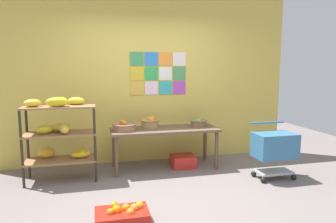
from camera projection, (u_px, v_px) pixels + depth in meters
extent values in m
plane|color=slate|center=(171.00, 200.00, 3.72)|extent=(9.42, 9.42, 0.00)
cube|color=gold|center=(146.00, 77.00, 5.19)|extent=(5.10, 0.06, 2.92)
cube|color=#3B9658|center=(137.00, 59.00, 5.08)|extent=(0.23, 0.01, 0.23)
cube|color=#2D7DD6|center=(151.00, 59.00, 5.14)|extent=(0.23, 0.01, 0.23)
cube|color=orange|center=(165.00, 59.00, 5.19)|extent=(0.23, 0.01, 0.23)
cube|color=silver|center=(179.00, 59.00, 5.25)|extent=(0.23, 0.01, 0.23)
cube|color=gold|center=(137.00, 74.00, 5.11)|extent=(0.23, 0.01, 0.23)
cube|color=green|center=(151.00, 74.00, 5.17)|extent=(0.23, 0.01, 0.23)
cube|color=white|center=(165.00, 74.00, 5.23)|extent=(0.23, 0.01, 0.23)
cube|color=#4B9254|center=(179.00, 73.00, 5.29)|extent=(0.23, 0.01, 0.23)
cube|color=gold|center=(137.00, 88.00, 5.15)|extent=(0.23, 0.01, 0.23)
cube|color=white|center=(152.00, 88.00, 5.20)|extent=(0.23, 0.01, 0.23)
cube|color=#35AFAD|center=(165.00, 88.00, 5.26)|extent=(0.23, 0.01, 0.23)
cube|color=#AC45BD|center=(179.00, 88.00, 5.32)|extent=(0.23, 0.01, 0.23)
cylinder|color=#31271A|center=(22.00, 149.00, 4.03)|extent=(0.04, 0.04, 1.08)
cylinder|color=#31271A|center=(95.00, 145.00, 4.25)|extent=(0.04, 0.04, 1.08)
cylinder|color=#31271A|center=(28.00, 142.00, 4.41)|extent=(0.04, 0.04, 1.08)
cylinder|color=#31271A|center=(95.00, 139.00, 4.63)|extent=(0.04, 0.04, 1.08)
cube|color=#916741|center=(62.00, 160.00, 4.36)|extent=(0.98, 0.42, 0.03)
ellipsoid|color=yellow|center=(82.00, 153.00, 4.47)|extent=(0.16, 0.27, 0.12)
ellipsoid|color=yellow|center=(47.00, 153.00, 4.42)|extent=(0.24, 0.16, 0.15)
ellipsoid|color=yellow|center=(81.00, 154.00, 4.42)|extent=(0.30, 0.21, 0.11)
cube|color=#916741|center=(60.00, 134.00, 4.31)|extent=(0.98, 0.42, 0.02)
ellipsoid|color=yellow|center=(64.00, 129.00, 4.23)|extent=(0.18, 0.26, 0.14)
ellipsoid|color=#D4D43B|center=(60.00, 127.00, 4.40)|extent=(0.32, 0.24, 0.12)
ellipsoid|color=gold|center=(45.00, 130.00, 4.23)|extent=(0.26, 0.20, 0.12)
cube|color=#916741|center=(59.00, 107.00, 4.26)|extent=(0.98, 0.42, 0.02)
ellipsoid|color=yellow|center=(76.00, 101.00, 4.39)|extent=(0.26, 0.20, 0.11)
ellipsoid|color=yellow|center=(32.00, 103.00, 4.13)|extent=(0.23, 0.17, 0.11)
ellipsoid|color=gold|center=(57.00, 102.00, 4.13)|extent=(0.30, 0.14, 0.13)
ellipsoid|color=yellow|center=(60.00, 102.00, 4.17)|extent=(0.28, 0.24, 0.13)
cube|color=brown|center=(165.00, 130.00, 4.86)|extent=(1.70, 0.63, 0.04)
cylinder|color=brown|center=(116.00, 157.00, 4.47)|extent=(0.06, 0.06, 0.61)
cylinder|color=brown|center=(216.00, 150.00, 4.84)|extent=(0.06, 0.06, 0.61)
cylinder|color=brown|center=(114.00, 148.00, 4.97)|extent=(0.06, 0.06, 0.61)
cylinder|color=brown|center=(205.00, 143.00, 5.34)|extent=(0.06, 0.06, 0.61)
cylinder|color=olive|center=(198.00, 123.00, 5.08)|extent=(0.26, 0.26, 0.09)
torus|color=#8C674E|center=(198.00, 121.00, 5.08)|extent=(0.29, 0.29, 0.02)
sphere|color=#72C73F|center=(196.00, 121.00, 5.06)|extent=(0.05, 0.05, 0.05)
sphere|color=#85C739|center=(200.00, 120.00, 5.09)|extent=(0.05, 0.05, 0.05)
sphere|color=#7ED32C|center=(199.00, 121.00, 5.00)|extent=(0.06, 0.06, 0.06)
sphere|color=#6DC937|center=(198.00, 120.00, 5.05)|extent=(0.06, 0.06, 0.06)
cylinder|color=#9A6C50|center=(124.00, 127.00, 4.69)|extent=(0.35, 0.35, 0.10)
torus|color=#9F7156|center=(124.00, 124.00, 4.68)|extent=(0.37, 0.37, 0.02)
sphere|color=orange|center=(124.00, 123.00, 4.66)|extent=(0.09, 0.09, 0.09)
sphere|color=orange|center=(124.00, 123.00, 4.66)|extent=(0.08, 0.08, 0.08)
sphere|color=orange|center=(123.00, 122.00, 4.71)|extent=(0.09, 0.09, 0.09)
cylinder|color=#B0874F|center=(150.00, 124.00, 4.94)|extent=(0.28, 0.28, 0.12)
torus|color=#B38647|center=(150.00, 120.00, 4.93)|extent=(0.30, 0.30, 0.03)
sphere|color=orange|center=(149.00, 119.00, 4.94)|extent=(0.08, 0.08, 0.08)
sphere|color=orange|center=(153.00, 119.00, 4.96)|extent=(0.08, 0.08, 0.08)
sphere|color=orange|center=(152.00, 119.00, 4.95)|extent=(0.10, 0.10, 0.10)
sphere|color=orange|center=(152.00, 120.00, 4.86)|extent=(0.09, 0.09, 0.09)
sphere|color=orange|center=(152.00, 119.00, 4.94)|extent=(0.09, 0.09, 0.09)
cube|color=red|center=(183.00, 161.00, 4.98)|extent=(0.38, 0.33, 0.19)
cube|color=red|center=(122.00, 219.00, 3.06)|extent=(0.53, 0.35, 0.18)
sphere|color=orange|center=(135.00, 208.00, 3.09)|extent=(0.09, 0.09, 0.09)
sphere|color=orange|center=(139.00, 206.00, 3.13)|extent=(0.09, 0.09, 0.09)
sphere|color=orange|center=(117.00, 210.00, 3.04)|extent=(0.09, 0.09, 0.09)
sphere|color=orange|center=(139.00, 205.00, 3.17)|extent=(0.08, 0.08, 0.08)
sphere|color=orange|center=(114.00, 205.00, 3.15)|extent=(0.07, 0.07, 0.07)
sphere|color=orange|center=(110.00, 212.00, 2.99)|extent=(0.07, 0.07, 0.07)
sphere|color=orange|center=(130.00, 212.00, 3.01)|extent=(0.08, 0.08, 0.08)
sphere|color=orange|center=(126.00, 208.00, 3.09)|extent=(0.08, 0.08, 0.08)
sphere|color=black|center=(263.00, 180.00, 4.28)|extent=(0.08, 0.08, 0.08)
sphere|color=black|center=(294.00, 177.00, 4.39)|extent=(0.08, 0.08, 0.08)
sphere|color=black|center=(254.00, 174.00, 4.54)|extent=(0.08, 0.08, 0.08)
sphere|color=black|center=(282.00, 171.00, 4.65)|extent=(0.08, 0.08, 0.08)
cube|color=#A5A8AD|center=(273.00, 172.00, 4.46)|extent=(0.51, 0.29, 0.03)
cube|color=teal|center=(275.00, 145.00, 4.40)|extent=(0.59, 0.37, 0.35)
cylinder|color=teal|center=(267.00, 123.00, 4.57)|extent=(0.56, 0.03, 0.03)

